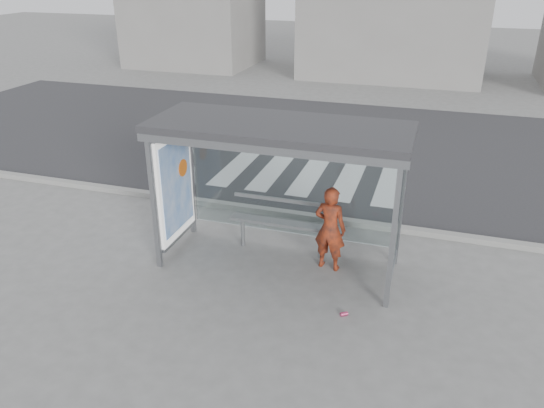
# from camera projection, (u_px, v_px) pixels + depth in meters

# --- Properties ---
(ground) EXTENTS (80.00, 80.00, 0.00)m
(ground) POSITION_uv_depth(u_px,v_px,m) (278.00, 264.00, 9.56)
(ground) COLOR slate
(ground) RESTS_ON ground
(road) EXTENTS (30.00, 10.00, 0.01)m
(road) POSITION_uv_depth(u_px,v_px,m) (348.00, 146.00, 15.62)
(road) COLOR #2C2C2E
(road) RESTS_ON ground
(curb) EXTENTS (30.00, 0.18, 0.12)m
(curb) POSITION_uv_depth(u_px,v_px,m) (305.00, 216.00, 11.23)
(curb) COLOR gray
(curb) RESTS_ON ground
(crosswalk) EXTENTS (4.55, 3.00, 0.00)m
(crosswalk) POSITION_uv_depth(u_px,v_px,m) (311.00, 174.00, 13.59)
(crosswalk) COLOR silver
(crosswalk) RESTS_ON ground
(bus_shelter) EXTENTS (4.25, 1.65, 2.62)m
(bus_shelter) POSITION_uv_depth(u_px,v_px,m) (259.00, 157.00, 8.89)
(bus_shelter) COLOR gray
(bus_shelter) RESTS_ON ground
(building_left) EXTENTS (6.00, 5.00, 6.00)m
(building_left) POSITION_uv_depth(u_px,v_px,m) (193.00, 3.00, 26.62)
(building_left) COLOR gray
(building_left) RESTS_ON ground
(building_center) EXTENTS (8.00, 5.00, 5.00)m
(building_center) POSITION_uv_depth(u_px,v_px,m) (394.00, 20.00, 24.08)
(building_center) COLOR gray
(building_center) RESTS_ON ground
(person) EXTENTS (0.61, 0.45, 1.55)m
(person) POSITION_uv_depth(u_px,v_px,m) (330.00, 229.00, 9.15)
(person) COLOR orange
(person) RESTS_ON ground
(bench) EXTENTS (1.94, 0.33, 1.00)m
(bench) POSITION_uv_depth(u_px,v_px,m) (281.00, 223.00, 9.77)
(bench) COLOR slate
(bench) RESTS_ON ground
(soda_can) EXTENTS (0.13, 0.12, 0.06)m
(soda_can) POSITION_uv_depth(u_px,v_px,m) (344.00, 314.00, 8.17)
(soda_can) COLOR #E8447B
(soda_can) RESTS_ON ground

